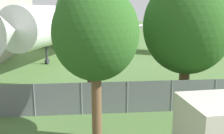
# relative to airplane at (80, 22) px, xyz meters

# --- Properties ---
(perimeter_fence) EXTENTS (56.07, 0.07, 1.84)m
(perimeter_fence) POSITION_rel_airplane_xyz_m (0.67, -23.55, -3.06)
(perimeter_fence) COLOR slate
(perimeter_fence) RESTS_ON ground
(airplane) EXTENTS (30.32, 38.07, 12.30)m
(airplane) POSITION_rel_airplane_xyz_m (0.00, 0.00, 0.00)
(airplane) COLOR white
(airplane) RESTS_ON ground
(tree_near_hangar) EXTENTS (5.41, 5.41, 7.72)m
(tree_near_hangar) POSITION_rel_airplane_xyz_m (7.15, -21.69, 0.75)
(tree_near_hangar) COLOR brown
(tree_near_hangar) RESTS_ON ground
(tree_left_of_cabin) EXTENTS (3.64, 3.64, 6.76)m
(tree_left_of_cabin) POSITION_rel_airplane_xyz_m (1.41, -26.39, 0.74)
(tree_left_of_cabin) COLOR brown
(tree_left_of_cabin) RESTS_ON ground
(tree_behind_benches) EXTENTS (4.28, 4.28, 7.60)m
(tree_behind_benches) POSITION_rel_airplane_xyz_m (1.25, -20.78, 1.23)
(tree_behind_benches) COLOR #4C3823
(tree_behind_benches) RESTS_ON ground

